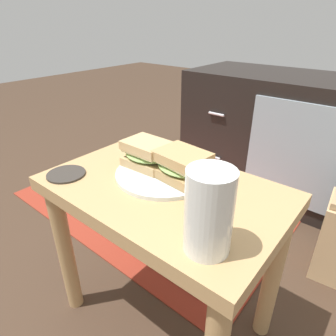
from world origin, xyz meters
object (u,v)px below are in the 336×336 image
at_px(plate, 164,173).
at_px(sandwich_back, 182,165).
at_px(tv_cabinet, 286,137).
at_px(beer_glass, 209,214).
at_px(coaster, 66,174).
at_px(sandwich_front, 147,154).

height_order(plate, sandwich_back, sandwich_back).
relative_size(tv_cabinet, beer_glass, 6.49).
distance_m(sandwich_back, beer_glass, 0.23).
distance_m(tv_cabinet, sandwich_back, 0.93).
xyz_separation_m(plate, sandwich_back, (0.05, 0.00, 0.04)).
relative_size(plate, beer_glass, 1.60).
distance_m(tv_cabinet, coaster, 1.09).
height_order(sandwich_front, beer_glass, beer_glass).
bearing_deg(sandwich_back, tv_cabinet, 92.73).
bearing_deg(beer_glass, sandwich_back, 137.70).
distance_m(tv_cabinet, sandwich_front, 0.94).
relative_size(sandwich_back, beer_glass, 0.92).
bearing_deg(sandwich_front, beer_glass, -28.37).
relative_size(sandwich_front, coaster, 1.31).
distance_m(sandwich_front, sandwich_back, 0.11).
height_order(sandwich_back, beer_glass, beer_glass).
bearing_deg(coaster, beer_glass, 0.56).
distance_m(plate, coaster, 0.24).
bearing_deg(tv_cabinet, sandwich_back, -87.27).
distance_m(plate, sandwich_front, 0.07).
bearing_deg(sandwich_front, coaster, -131.06).
relative_size(tv_cabinet, coaster, 10.24).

